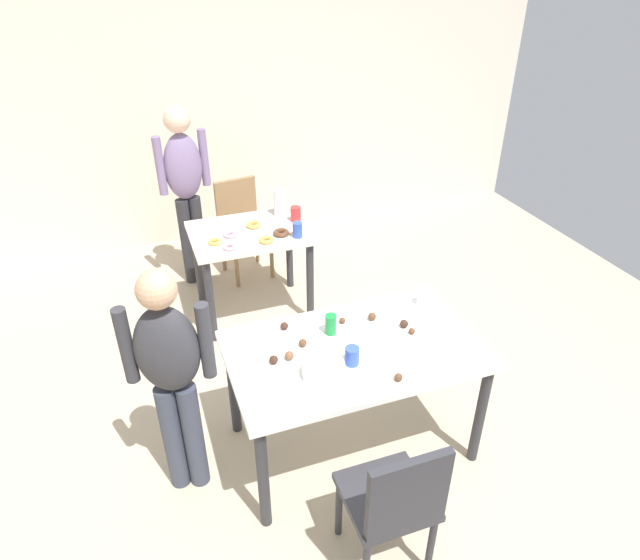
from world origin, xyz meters
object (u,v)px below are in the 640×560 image
(chair_near_table, at_px, (395,500))
(pitcher_far, at_px, (280,203))
(dining_table_near, at_px, (355,360))
(dining_table_far, at_px, (251,245))
(person_girl_near, at_px, (171,370))
(person_adult_far, at_px, (185,182))
(mixing_bowl, at_px, (324,370))
(soda_can, at_px, (331,324))
(chair_far_table, at_px, (242,222))

(chair_near_table, height_order, pitcher_far, pitcher_far)
(dining_table_near, height_order, dining_table_far, same)
(pitcher_far, bearing_deg, person_girl_near, -121.76)
(person_adult_far, relative_size, mixing_bowl, 7.19)
(person_adult_far, height_order, soda_can, person_adult_far)
(dining_table_near, height_order, chair_far_table, chair_far_table)
(chair_far_table, height_order, person_adult_far, person_adult_far)
(chair_far_table, distance_m, person_adult_far, 0.64)
(mixing_bowl, bearing_deg, pitcher_far, 79.95)
(person_girl_near, xyz_separation_m, mixing_bowl, (0.74, -0.22, -0.04))
(dining_table_near, relative_size, mixing_bowl, 6.38)
(mixing_bowl, height_order, soda_can, soda_can)
(person_adult_far, bearing_deg, person_girl_near, -100.25)
(dining_table_far, xyz_separation_m, person_girl_near, (-0.78, -1.56, 0.21))
(pitcher_far, bearing_deg, soda_can, -96.43)
(person_girl_near, xyz_separation_m, pitcher_far, (1.08, 1.75, 0.03))
(dining_table_far, distance_m, chair_near_table, 2.41)
(chair_near_table, relative_size, chair_far_table, 1.00)
(dining_table_near, relative_size, soda_can, 11.46)
(soda_can, bearing_deg, mixing_bowl, -116.38)
(chair_near_table, distance_m, person_adult_far, 3.15)
(dining_table_near, distance_m, soda_can, 0.24)
(soda_can, bearing_deg, chair_near_table, -93.10)
(chair_near_table, distance_m, chair_far_table, 3.10)
(chair_far_table, bearing_deg, soda_can, -88.80)
(dining_table_far, bearing_deg, person_girl_near, -116.53)
(dining_table_far, xyz_separation_m, chair_far_table, (0.08, 0.69, -0.12))
(chair_near_table, distance_m, soda_can, 1.01)
(pitcher_far, bearing_deg, dining_table_near, -93.32)
(person_adult_far, bearing_deg, pitcher_far, -35.59)
(dining_table_near, distance_m, dining_table_far, 1.63)
(person_girl_near, bearing_deg, chair_near_table, -45.00)
(mixing_bowl, bearing_deg, person_girl_near, 163.53)
(mixing_bowl, bearing_deg, person_adult_far, 97.67)
(chair_near_table, bearing_deg, soda_can, 86.90)
(chair_far_table, xyz_separation_m, person_adult_far, (-0.45, -0.01, 0.45))
(person_adult_far, distance_m, soda_can, 2.18)
(dining_table_near, distance_m, chair_far_table, 2.32)
(chair_near_table, xyz_separation_m, person_adult_far, (-0.44, 3.08, 0.45))
(chair_far_table, distance_m, mixing_bowl, 2.49)
(pitcher_far, bearing_deg, chair_near_table, -95.20)
(dining_table_far, height_order, chair_far_table, chair_far_table)
(person_girl_near, bearing_deg, person_adult_far, 79.75)
(soda_can, xyz_separation_m, pitcher_far, (0.18, 1.64, 0.05))
(dining_table_far, xyz_separation_m, soda_can, (0.12, -1.44, 0.19))
(dining_table_near, xyz_separation_m, mixing_bowl, (-0.24, -0.16, 0.13))
(soda_can, distance_m, pitcher_far, 1.65)
(soda_can, bearing_deg, pitcher_far, 83.57)
(chair_near_table, bearing_deg, dining_table_near, 80.55)
(dining_table_near, distance_m, mixing_bowl, 0.32)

